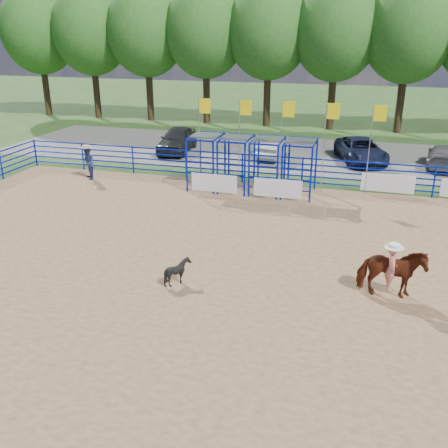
# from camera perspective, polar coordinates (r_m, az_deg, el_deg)

# --- Properties ---
(ground) EXTENTS (120.00, 120.00, 0.00)m
(ground) POSITION_cam_1_polar(r_m,az_deg,el_deg) (15.66, 3.90, -6.23)
(ground) COLOR #375823
(ground) RESTS_ON ground
(arena_dirt) EXTENTS (30.00, 20.00, 0.02)m
(arena_dirt) POSITION_cam_1_polar(r_m,az_deg,el_deg) (15.66, 3.90, -6.20)
(arena_dirt) COLOR #9A744D
(arena_dirt) RESTS_ON ground
(gravel_strip) EXTENTS (40.00, 10.00, 0.01)m
(gravel_strip) POSITION_cam_1_polar(r_m,az_deg,el_deg) (31.57, 10.54, 7.75)
(gravel_strip) COLOR slate
(gravel_strip) RESTS_ON ground
(horse_and_rider) EXTENTS (1.88, 0.95, 2.31)m
(horse_and_rider) POSITION_cam_1_polar(r_m,az_deg,el_deg) (14.96, 18.56, -5.03)
(horse_and_rider) COLOR #5D2412
(horse_and_rider) RESTS_ON arena_dirt
(calf) EXTENTS (0.84, 0.77, 0.82)m
(calf) POSITION_cam_1_polar(r_m,az_deg,el_deg) (15.17, -5.31, -5.41)
(calf) COLOR black
(calf) RESTS_ON arena_dirt
(spectator_cowboy) EXTENTS (1.02, 1.04, 1.75)m
(spectator_cowboy) POSITION_cam_1_polar(r_m,az_deg,el_deg) (26.58, -15.31, 6.79)
(spectator_cowboy) COLOR navy
(spectator_cowboy) RESTS_ON arena_dirt
(car_a) EXTENTS (2.26, 4.67, 1.54)m
(car_a) POSITION_cam_1_polar(r_m,az_deg,el_deg) (31.91, -5.36, 9.58)
(car_a) COLOR black
(car_a) RESTS_ON gravel_strip
(car_b) EXTENTS (1.83, 4.20, 1.34)m
(car_b) POSITION_cam_1_polar(r_m,az_deg,el_deg) (30.62, 5.78, 8.88)
(car_b) COLOR #919499
(car_b) RESTS_ON gravel_strip
(car_c) EXTENTS (3.57, 5.33, 1.36)m
(car_c) POSITION_cam_1_polar(r_m,az_deg,el_deg) (30.34, 15.39, 8.13)
(car_c) COLOR #151B36
(car_c) RESTS_ON gravel_strip
(car_d) EXTENTS (2.31, 4.52, 1.25)m
(car_d) POSITION_cam_1_polar(r_m,az_deg,el_deg) (30.68, 23.88, 7.11)
(car_d) COLOR #555557
(car_d) RESTS_ON gravel_strip
(perimeter_fence) EXTENTS (30.10, 20.10, 1.50)m
(perimeter_fence) POSITION_cam_1_polar(r_m,az_deg,el_deg) (15.33, 3.97, -3.74)
(perimeter_fence) COLOR #081BB1
(perimeter_fence) RESTS_ON ground
(chute_assembly) EXTENTS (19.32, 2.41, 4.20)m
(chute_assembly) POSITION_cam_1_polar(r_m,az_deg,el_deg) (23.69, 4.04, 6.69)
(chute_assembly) COLOR #081BB1
(chute_assembly) RESTS_ON ground
(treeline) EXTENTS (56.40, 6.40, 11.24)m
(treeline) POSITION_cam_1_polar(r_m,az_deg,el_deg) (39.70, 12.80, 21.30)
(treeline) COLOR #3F2B19
(treeline) RESTS_ON ground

